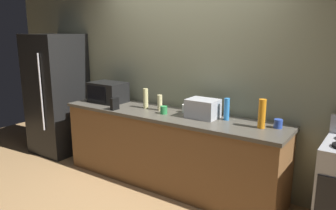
{
  "coord_description": "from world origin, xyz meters",
  "views": [
    {
      "loc": [
        2.13,
        -2.71,
        1.87
      ],
      "look_at": [
        0.0,
        0.4,
        1.0
      ],
      "focal_mm": 35.27,
      "sensor_mm": 36.0,
      "label": 1
    }
  ],
  "objects_px": {
    "cordless_phone": "(115,104)",
    "bottle_hand_soap": "(160,103)",
    "bottle_spray_cleaner": "(227,109)",
    "microwave": "(108,92)",
    "refrigerator": "(57,94)",
    "mug_green": "(164,110)",
    "bottle_dish_soap": "(262,114)",
    "mug_white": "(185,108)",
    "bottle_vinegar": "(146,98)",
    "mug_blue": "(278,124)",
    "toaster_oven": "(203,108)"
  },
  "relations": [
    {
      "from": "bottle_spray_cleaner",
      "to": "mug_green",
      "type": "relative_size",
      "value": 2.63
    },
    {
      "from": "refrigerator",
      "to": "bottle_vinegar",
      "type": "bearing_deg",
      "value": 1.8
    },
    {
      "from": "toaster_oven",
      "to": "mug_green",
      "type": "distance_m",
      "value": 0.47
    },
    {
      "from": "toaster_oven",
      "to": "mug_blue",
      "type": "relative_size",
      "value": 3.76
    },
    {
      "from": "refrigerator",
      "to": "bottle_vinegar",
      "type": "distance_m",
      "value": 1.68
    },
    {
      "from": "cordless_phone",
      "to": "bottle_hand_soap",
      "type": "height_order",
      "value": "bottle_hand_soap"
    },
    {
      "from": "bottle_hand_soap",
      "to": "bottle_dish_soap",
      "type": "xyz_separation_m",
      "value": [
        1.27,
        -0.02,
        0.05
      ]
    },
    {
      "from": "bottle_hand_soap",
      "to": "mug_blue",
      "type": "distance_m",
      "value": 1.41
    },
    {
      "from": "bottle_hand_soap",
      "to": "mug_white",
      "type": "distance_m",
      "value": 0.32
    },
    {
      "from": "microwave",
      "to": "cordless_phone",
      "type": "bearing_deg",
      "value": -35.66
    },
    {
      "from": "microwave",
      "to": "bottle_hand_soap",
      "type": "relative_size",
      "value": 2.49
    },
    {
      "from": "microwave",
      "to": "cordless_phone",
      "type": "distance_m",
      "value": 0.48
    },
    {
      "from": "cordless_phone",
      "to": "bottle_spray_cleaner",
      "type": "xyz_separation_m",
      "value": [
        1.33,
        0.35,
        0.05
      ]
    },
    {
      "from": "mug_green",
      "to": "bottle_vinegar",
      "type": "bearing_deg",
      "value": 163.68
    },
    {
      "from": "microwave",
      "to": "toaster_oven",
      "type": "xyz_separation_m",
      "value": [
        1.45,
        0.01,
        -0.03
      ]
    },
    {
      "from": "cordless_phone",
      "to": "bottle_hand_soap",
      "type": "xyz_separation_m",
      "value": [
        0.48,
        0.29,
        0.02
      ]
    },
    {
      "from": "bottle_dish_soap",
      "to": "mug_blue",
      "type": "xyz_separation_m",
      "value": [
        0.14,
        0.09,
        -0.1
      ]
    },
    {
      "from": "toaster_oven",
      "to": "refrigerator",
      "type": "bearing_deg",
      "value": -178.61
    },
    {
      "from": "cordless_phone",
      "to": "mug_green",
      "type": "relative_size",
      "value": 1.63
    },
    {
      "from": "bottle_hand_soap",
      "to": "microwave",
      "type": "bearing_deg",
      "value": -179.25
    },
    {
      "from": "bottle_vinegar",
      "to": "mug_blue",
      "type": "bearing_deg",
      "value": 2.88
    },
    {
      "from": "mug_blue",
      "to": "refrigerator",
      "type": "bearing_deg",
      "value": -177.67
    },
    {
      "from": "refrigerator",
      "to": "mug_green",
      "type": "distance_m",
      "value": 2.02
    },
    {
      "from": "mug_green",
      "to": "refrigerator",
      "type": "bearing_deg",
      "value": 178.61
    },
    {
      "from": "microwave",
      "to": "bottle_spray_cleaner",
      "type": "relative_size",
      "value": 1.98
    },
    {
      "from": "bottle_vinegar",
      "to": "bottle_hand_soap",
      "type": "height_order",
      "value": "bottle_vinegar"
    },
    {
      "from": "bottle_vinegar",
      "to": "bottle_spray_cleaner",
      "type": "relative_size",
      "value": 1.03
    },
    {
      "from": "bottle_hand_soap",
      "to": "mug_white",
      "type": "xyz_separation_m",
      "value": [
        0.31,
        0.1,
        -0.05
      ]
    },
    {
      "from": "microwave",
      "to": "bottle_spray_cleaner",
      "type": "bearing_deg",
      "value": 2.4
    },
    {
      "from": "bottle_hand_soap",
      "to": "mug_blue",
      "type": "relative_size",
      "value": 2.13
    },
    {
      "from": "bottle_hand_soap",
      "to": "bottle_spray_cleaner",
      "type": "xyz_separation_m",
      "value": [
        0.85,
        0.06,
        0.02
      ]
    },
    {
      "from": "refrigerator",
      "to": "bottle_dish_soap",
      "type": "height_order",
      "value": "refrigerator"
    },
    {
      "from": "bottle_hand_soap",
      "to": "bottle_spray_cleaner",
      "type": "bearing_deg",
      "value": 4.06
    },
    {
      "from": "microwave",
      "to": "mug_white",
      "type": "height_order",
      "value": "microwave"
    },
    {
      "from": "refrigerator",
      "to": "bottle_spray_cleaner",
      "type": "relative_size",
      "value": 7.42
    },
    {
      "from": "toaster_oven",
      "to": "cordless_phone",
      "type": "height_order",
      "value": "toaster_oven"
    },
    {
      "from": "cordless_phone",
      "to": "mug_blue",
      "type": "bearing_deg",
      "value": 15.32
    },
    {
      "from": "bottle_dish_soap",
      "to": "bottle_hand_soap",
      "type": "bearing_deg",
      "value": 179.11
    },
    {
      "from": "mug_blue",
      "to": "mug_white",
      "type": "bearing_deg",
      "value": 178.92
    },
    {
      "from": "bottle_spray_cleaner",
      "to": "microwave",
      "type": "bearing_deg",
      "value": -177.6
    },
    {
      "from": "refrigerator",
      "to": "mug_blue",
      "type": "bearing_deg",
      "value": 2.33
    },
    {
      "from": "microwave",
      "to": "bottle_hand_soap",
      "type": "distance_m",
      "value": 0.86
    },
    {
      "from": "mug_blue",
      "to": "bottle_hand_soap",
      "type": "bearing_deg",
      "value": -176.95
    },
    {
      "from": "cordless_phone",
      "to": "mug_white",
      "type": "bearing_deg",
      "value": 30.48
    },
    {
      "from": "bottle_vinegar",
      "to": "bottle_spray_cleaner",
      "type": "distance_m",
      "value": 1.07
    },
    {
      "from": "refrigerator",
      "to": "microwave",
      "type": "relative_size",
      "value": 3.75
    },
    {
      "from": "toaster_oven",
      "to": "mug_white",
      "type": "bearing_deg",
      "value": 161.63
    },
    {
      "from": "mug_blue",
      "to": "toaster_oven",
      "type": "bearing_deg",
      "value": -174.82
    },
    {
      "from": "toaster_oven",
      "to": "bottle_dish_soap",
      "type": "distance_m",
      "value": 0.68
    },
    {
      "from": "toaster_oven",
      "to": "mug_blue",
      "type": "bearing_deg",
      "value": 5.18
    }
  ]
}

